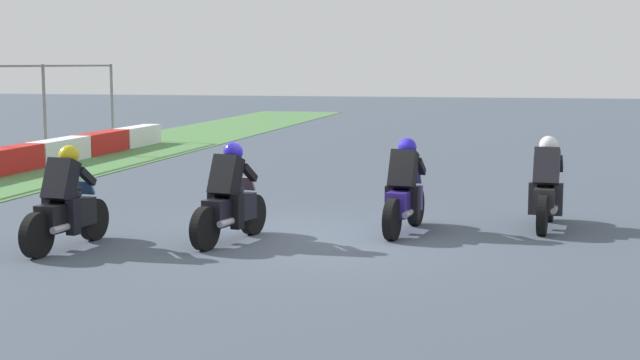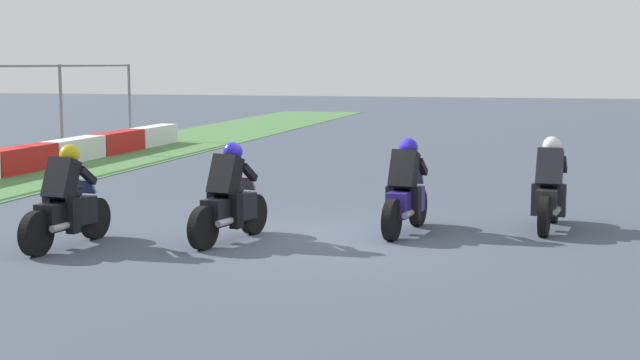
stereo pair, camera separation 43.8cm
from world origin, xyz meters
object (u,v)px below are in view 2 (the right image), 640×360
rider_lane_a (550,191)px  rider_lane_c (229,201)px  rider_lane_b (406,194)px  rider_lane_d (66,205)px

rider_lane_a → rider_lane_c: bearing=121.5°
rider_lane_b → rider_lane_c: (-1.38, 2.47, 0.00)m
rider_lane_a → rider_lane_d: size_ratio=1.00×
rider_lane_a → rider_lane_b: 2.39m
rider_lane_a → rider_lane_d: same height
rider_lane_a → rider_lane_c: size_ratio=1.01×
rider_lane_c → rider_lane_b: bearing=-48.2°
rider_lane_d → rider_lane_a: bearing=-57.7°
rider_lane_a → rider_lane_d: (-3.27, 6.86, 0.00)m
rider_lane_b → rider_lane_d: size_ratio=1.00×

